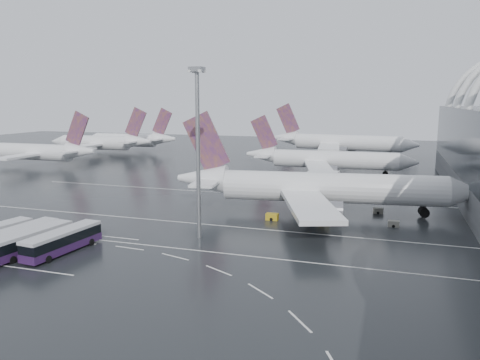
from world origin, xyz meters
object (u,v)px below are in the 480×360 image
(jet_remote_west, at_px, (41,152))
(bus_row_near_c, at_px, (30,241))
(gse_cart_belly_e, at_px, (323,201))
(jet_remote_mid, at_px, (102,143))
(airliner_main, at_px, (317,188))
(airliner_gate_b, at_px, (326,160))
(bus_row_near_b, at_px, (19,237))
(gse_cart_belly_a, at_px, (324,220))
(gse_cart_belly_d, at_px, (394,224))
(floodlight_mast, at_px, (198,133))
(jet_remote_far, at_px, (131,140))
(gse_cart_belly_c, at_px, (272,217))
(gse_cart_belly_b, at_px, (378,211))
(bus_row_near_d, at_px, (63,240))
(airliner_gate_c, at_px, (339,143))

(jet_remote_west, xyz_separation_m, bus_row_near_c, (61.43, -73.27, -2.94))
(gse_cart_belly_e, bearing_deg, jet_remote_mid, 147.47)
(airliner_main, relative_size, airliner_gate_b, 1.16)
(bus_row_near_b, height_order, bus_row_near_c, bus_row_near_c)
(gse_cart_belly_a, bearing_deg, airliner_gate_b, 97.63)
(gse_cart_belly_a, xyz_separation_m, gse_cart_belly_d, (11.92, 1.55, -0.02))
(airliner_main, relative_size, floodlight_mast, 2.17)
(jet_remote_mid, distance_m, gse_cart_belly_e, 115.31)
(jet_remote_west, height_order, jet_remote_far, jet_remote_far)
(jet_remote_west, bearing_deg, bus_row_near_c, 129.36)
(bus_row_near_c, bearing_deg, airliner_main, -37.17)
(airliner_main, xyz_separation_m, gse_cart_belly_d, (14.44, -5.80, -4.42))
(gse_cart_belly_a, height_order, gse_cart_belly_c, gse_cart_belly_c)
(airliner_main, relative_size, jet_remote_far, 1.36)
(floodlight_mast, xyz_separation_m, gse_cart_belly_a, (17.78, 15.13, -16.33))
(airliner_main, xyz_separation_m, gse_cart_belly_b, (11.55, 3.47, -4.41))
(bus_row_near_b, xyz_separation_m, gse_cart_belly_b, (50.18, 39.40, -1.24))
(airliner_main, bearing_deg, gse_cart_belly_e, 81.49)
(bus_row_near_d, distance_m, gse_cart_belly_d, 54.42)
(jet_remote_west, height_order, gse_cart_belly_a, jet_remote_west)
(floodlight_mast, relative_size, gse_cart_belly_d, 13.91)
(gse_cart_belly_b, bearing_deg, bus_row_near_c, -139.24)
(floodlight_mast, height_order, gse_cart_belly_b, floodlight_mast)
(airliner_main, height_order, jet_remote_mid, airliner_main)
(bus_row_near_c, height_order, gse_cart_belly_c, bus_row_near_c)
(gse_cart_belly_e, bearing_deg, bus_row_near_d, -125.46)
(jet_remote_mid, xyz_separation_m, gse_cart_belly_a, (99.53, -77.85, -4.41))
(bus_row_near_c, distance_m, gse_cart_belly_c, 40.85)
(airliner_gate_c, bearing_deg, airliner_main, -80.69)
(airliner_gate_b, relative_size, jet_remote_west, 1.19)
(bus_row_near_c, height_order, gse_cart_belly_b, bus_row_near_c)
(jet_remote_west, distance_m, gse_cart_belly_a, 108.65)
(gse_cart_belly_d, bearing_deg, bus_row_near_b, -150.42)
(bus_row_near_b, xyz_separation_m, gse_cart_belly_d, (53.07, 30.12, -1.24))
(jet_remote_mid, bearing_deg, floodlight_mast, 127.67)
(airliner_gate_b, bearing_deg, bus_row_near_c, -111.07)
(gse_cart_belly_b, xyz_separation_m, gse_cart_belly_c, (-18.46, -11.36, 0.08))
(floodlight_mast, bearing_deg, gse_cart_belly_e, 63.60)
(gse_cart_belly_d, bearing_deg, jet_remote_far, 139.44)
(airliner_gate_b, distance_m, gse_cart_belly_a, 56.65)
(bus_row_near_b, bearing_deg, gse_cart_belly_b, -46.71)
(airliner_gate_c, xyz_separation_m, bus_row_near_b, (-32.17, -133.86, -3.37))
(jet_remote_mid, xyz_separation_m, bus_row_near_d, (65.83, -105.94, -3.15))
(jet_remote_far, bearing_deg, jet_remote_mid, 74.27)
(jet_remote_far, distance_m, floodlight_mast, 134.47)
(airliner_gate_c, relative_size, jet_remote_far, 1.35)
(airliner_gate_b, distance_m, jet_remote_mid, 94.58)
(airliner_gate_c, height_order, jet_remote_west, airliner_gate_c)
(gse_cart_belly_a, bearing_deg, jet_remote_far, 135.62)
(airliner_gate_b, xyz_separation_m, gse_cart_belly_b, (16.53, -45.19, -3.83))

